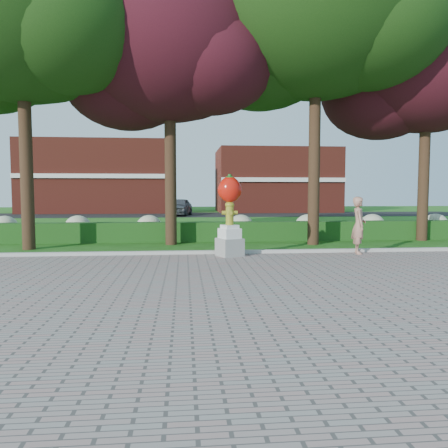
% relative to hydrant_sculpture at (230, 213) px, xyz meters
% --- Properties ---
extents(ground, '(100.00, 100.00, 0.00)m').
position_rel_hydrant_sculpture_xyz_m(ground, '(0.08, -2.47, -1.39)').
color(ground, '#235515').
rests_on(ground, ground).
extents(walkway, '(40.00, 14.00, 0.04)m').
position_rel_hydrant_sculpture_xyz_m(walkway, '(0.08, -6.47, -1.37)').
color(walkway, gray).
rests_on(walkway, ground).
extents(curb, '(40.00, 0.18, 0.15)m').
position_rel_hydrant_sculpture_xyz_m(curb, '(0.08, 0.53, -1.31)').
color(curb, '#ADADA5').
rests_on(curb, ground).
extents(lawn_hedge, '(24.00, 0.70, 0.80)m').
position_rel_hydrant_sculpture_xyz_m(lawn_hedge, '(0.08, 4.53, -0.99)').
color(lawn_hedge, '#123F14').
rests_on(lawn_hedge, ground).
extents(hydrangea_row, '(20.10, 1.10, 0.99)m').
position_rel_hydrant_sculpture_xyz_m(hydrangea_row, '(0.65, 5.53, -0.84)').
color(hydrangea_row, '#A0AC83').
rests_on(hydrangea_row, ground).
extents(street, '(50.00, 8.00, 0.02)m').
position_rel_hydrant_sculpture_xyz_m(street, '(0.08, 25.53, -1.38)').
color(street, black).
rests_on(street, ground).
extents(building_left, '(14.00, 8.00, 7.00)m').
position_rel_hydrant_sculpture_xyz_m(building_left, '(-9.92, 31.53, 2.11)').
color(building_left, maroon).
rests_on(building_left, ground).
extents(building_right, '(12.00, 8.00, 6.40)m').
position_rel_hydrant_sculpture_xyz_m(building_right, '(8.08, 31.53, 1.81)').
color(building_right, maroon).
rests_on(building_right, ground).
extents(tree_far_left, '(9.00, 7.68, 11.66)m').
position_rel_hydrant_sculpture_xyz_m(tree_far_left, '(-7.03, 2.62, 6.58)').
color(tree_far_left, black).
rests_on(tree_far_left, ground).
extents(tree_mid_left, '(8.25, 7.04, 10.69)m').
position_rel_hydrant_sculpture_xyz_m(tree_mid_left, '(-2.02, 3.61, 5.91)').
color(tree_mid_left, black).
rests_on(tree_mid_left, ground).
extents(tree_mid_right, '(9.75, 8.32, 12.64)m').
position_rel_hydrant_sculpture_xyz_m(tree_mid_right, '(3.46, 3.12, 7.24)').
color(tree_mid_right, black).
rests_on(tree_mid_right, ground).
extents(tree_far_right, '(7.88, 6.72, 10.21)m').
position_rel_hydrant_sculpture_xyz_m(tree_far_right, '(8.48, 4.11, 5.58)').
color(tree_far_right, black).
rests_on(tree_far_right, ground).
extents(hydrant_sculpture, '(0.91, 0.91, 2.54)m').
position_rel_hydrant_sculpture_xyz_m(hydrant_sculpture, '(0.00, 0.00, 0.00)').
color(hydrant_sculpture, gray).
rests_on(hydrant_sculpture, walkway).
extents(woman, '(0.58, 0.75, 1.85)m').
position_rel_hydrant_sculpture_xyz_m(woman, '(4.21, 0.13, -0.42)').
color(woman, '#AC7762').
rests_on(woman, walkway).
extents(parked_car, '(2.49, 4.64, 1.50)m').
position_rel_hydrant_sculpture_xyz_m(parked_car, '(-1.81, 24.27, -0.62)').
color(parked_car, '#44464C').
rests_on(parked_car, street).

